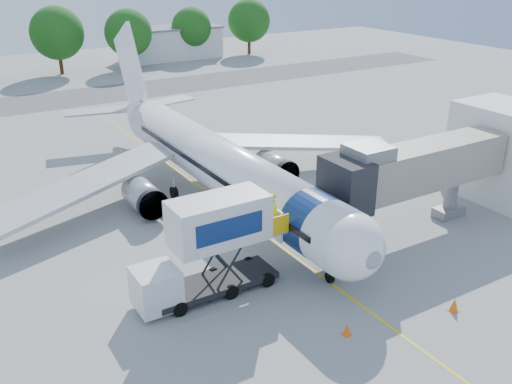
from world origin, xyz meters
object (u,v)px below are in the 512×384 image
aircraft (215,162)px  catering_hiloader (208,249)px  jet_bridge (408,170)px  ground_tug (463,346)px

aircraft → catering_hiloader: size_ratio=4.44×
aircraft → catering_hiloader: bearing=-119.4°
jet_bridge → aircraft: bearing=125.7°
catering_hiloader → jet_bridge: bearing=0.0°
jet_bridge → ground_tug: bearing=-122.8°
aircraft → catering_hiloader: aircraft is taller
aircraft → ground_tug: 22.07m
ground_tug → aircraft: bearing=113.0°
aircraft → ground_tug: bearing=-87.3°
ground_tug → jet_bridge: bearing=77.5°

